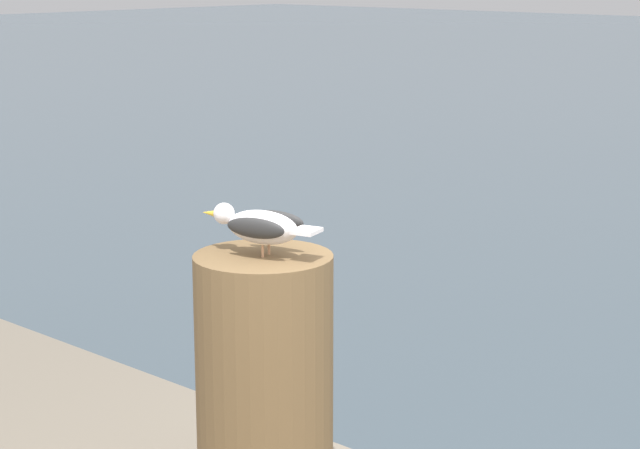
% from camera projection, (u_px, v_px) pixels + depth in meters
% --- Properties ---
extents(mooring_post, '(0.42, 0.42, 0.77)m').
position_uv_depth(mooring_post, '(264.00, 379.00, 3.41)').
color(mooring_post, brown).
rests_on(mooring_post, harbor_quay).
extents(seagull, '(0.39, 0.19, 0.14)m').
position_uv_depth(seagull, '(261.00, 225.00, 3.30)').
color(seagull, tan).
rests_on(seagull, mooring_post).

